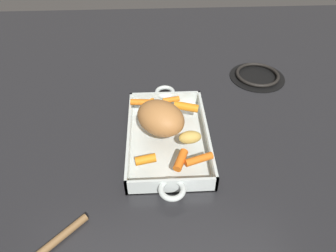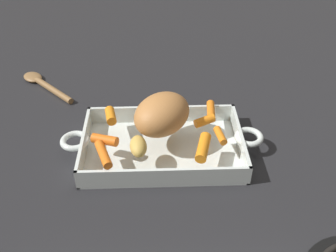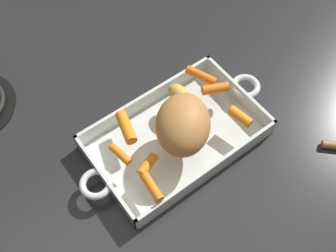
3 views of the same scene
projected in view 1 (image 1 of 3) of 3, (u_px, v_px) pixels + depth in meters
ground_plane at (168, 142)px, 0.88m from camera, size 1.98×1.98×0.00m
roasting_dish at (168, 138)px, 0.87m from camera, size 0.45×0.22×0.05m
pork_roast at (161, 117)px, 0.82m from camera, size 0.17×0.17×0.08m
baby_carrot_center_right at (199, 159)px, 0.75m from camera, size 0.04×0.07×0.02m
baby_carrot_short at (186, 107)px, 0.90m from camera, size 0.04×0.08×0.03m
baby_carrot_southeast at (171, 100)px, 0.94m from camera, size 0.02×0.05×0.02m
baby_carrot_center_left at (181, 160)px, 0.75m from camera, size 0.06×0.04×0.03m
baby_carrot_long at (141, 102)px, 0.93m from camera, size 0.02×0.06×0.02m
baby_carrot_northwest at (145, 159)px, 0.75m from camera, size 0.03×0.05×0.02m
baby_carrot_northeast at (154, 106)px, 0.91m from camera, size 0.05×0.04×0.02m
potato_golden_small at (190, 137)px, 0.80m from camera, size 0.04×0.06×0.03m
stove_burner_rear at (257, 76)px, 1.12m from camera, size 0.20×0.20×0.02m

